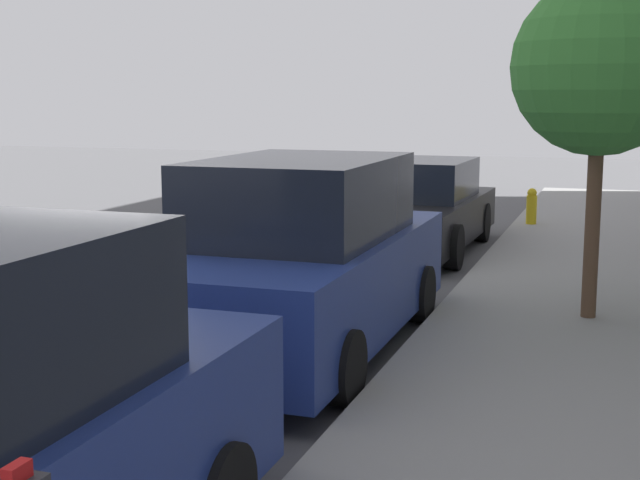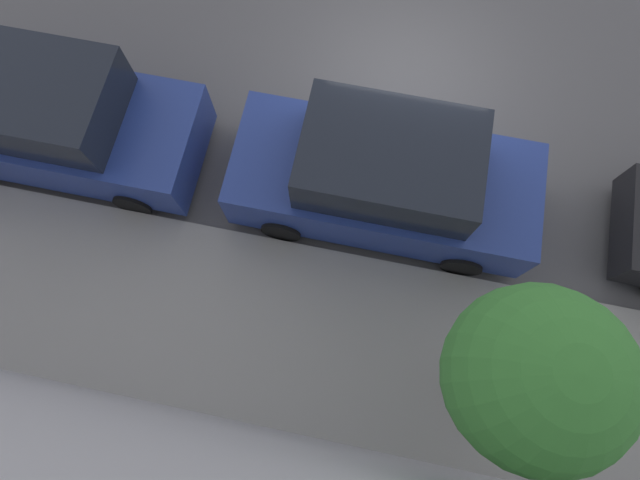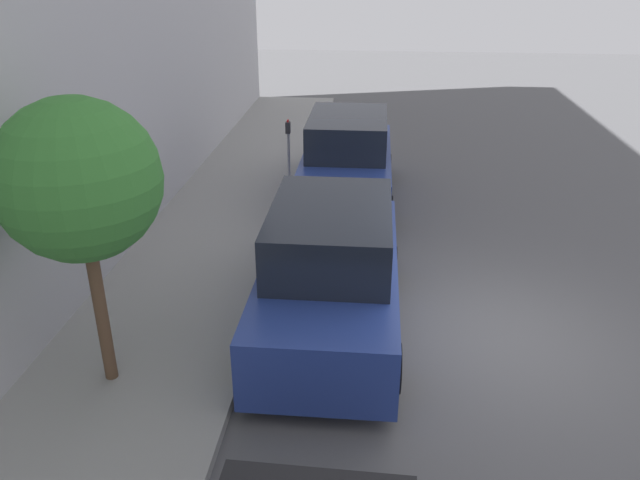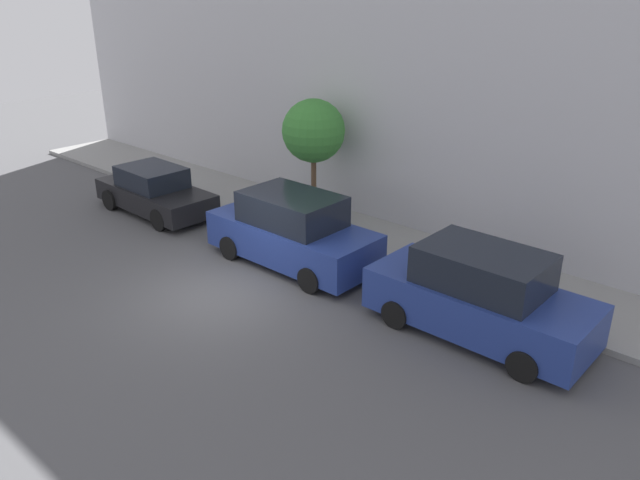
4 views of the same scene
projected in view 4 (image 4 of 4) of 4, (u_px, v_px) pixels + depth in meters
The scene contains 8 objects.
ground_plane at pixel (222, 293), 15.34m from camera, with size 60.00×60.00×0.00m, color #515154.
sidewalk at pixel (350, 234), 18.72m from camera, with size 2.91×32.00×0.15m.
parked_suv_nearest at pixel (480, 296), 13.22m from camera, with size 2.08×4.81×1.98m.
parked_suv_second at pixel (292, 232), 16.59m from camera, with size 2.08×4.81×1.98m.
parked_sedan_third at pixel (155, 192), 20.36m from camera, with size 1.92×4.55×1.54m.
parking_meter_near at pixel (554, 281), 13.62m from camera, with size 0.11×0.15×1.46m.
street_tree at pixel (314, 131), 18.83m from camera, with size 1.92×1.92×3.72m.
fire_hydrant at pixel (147, 172), 23.27m from camera, with size 0.20×0.20×0.69m.
Camera 4 is at (-8.56, -10.89, 7.14)m, focal length 35.00 mm.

